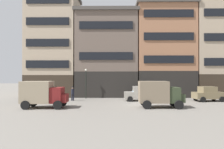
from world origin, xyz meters
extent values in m
plane|color=slate|center=(0.00, 0.00, 0.00)|extent=(120.00, 120.00, 0.00)
cube|color=#33281E|center=(-12.94, 10.09, 1.63)|extent=(7.33, 6.21, 3.27)
cube|color=tan|center=(-12.94, 10.09, 9.42)|extent=(7.33, 6.21, 12.31)
cube|color=black|center=(-12.94, 6.93, 4.81)|extent=(6.16, 0.12, 1.10)
cube|color=black|center=(-12.94, 6.93, 7.88)|extent=(6.16, 0.12, 1.10)
cube|color=black|center=(-12.94, 6.93, 10.96)|extent=(6.16, 0.12, 1.10)
cube|color=black|center=(-12.94, 6.93, 14.04)|extent=(6.16, 0.12, 1.10)
cube|color=black|center=(-4.57, 10.09, 1.89)|extent=(9.11, 6.21, 3.77)
cube|color=#66564C|center=(-4.57, 10.09, 8.17)|extent=(9.11, 6.21, 8.80)
cube|color=#47423D|center=(-4.57, 10.09, 12.83)|extent=(9.61, 6.71, 0.50)
cube|color=black|center=(-4.57, 6.93, 5.97)|extent=(7.65, 0.12, 1.10)
cube|color=black|center=(-4.57, 6.93, 10.37)|extent=(7.65, 0.12, 1.10)
cube|color=black|center=(4.35, 10.09, 1.93)|extent=(8.43, 6.21, 3.85)
cube|color=#9E6B4C|center=(4.35, 10.09, 8.76)|extent=(8.43, 6.21, 9.82)
cube|color=#47423D|center=(4.35, 10.09, 13.92)|extent=(8.93, 6.71, 0.50)
cube|color=black|center=(4.35, 6.93, 5.49)|extent=(7.08, 0.12, 1.10)
cube|color=black|center=(4.35, 6.93, 8.76)|extent=(7.08, 0.12, 1.10)
cube|color=black|center=(4.35, 6.93, 12.04)|extent=(7.08, 0.12, 1.10)
cube|color=#33281E|center=(12.66, 10.09, 1.69)|extent=(7.90, 6.21, 3.38)
cube|color=tan|center=(12.66, 10.09, 10.39)|extent=(7.90, 6.21, 14.03)
cube|color=#2D3823|center=(2.25, -1.52, 1.27)|extent=(1.43, 1.73, 1.50)
cube|color=#2D3823|center=(2.95, -1.54, 0.97)|extent=(0.93, 1.46, 0.80)
cube|color=#756651|center=(0.45, -1.48, 1.57)|extent=(2.84, 1.96, 2.10)
cube|color=silver|center=(2.70, -1.53, 1.52)|extent=(0.22, 1.36, 0.64)
cylinder|color=black|center=(2.72, -0.58, 0.42)|extent=(0.84, 0.24, 0.84)
cylinder|color=black|center=(2.68, -2.48, 0.42)|extent=(0.84, 0.24, 0.84)
cylinder|color=black|center=(-0.28, -0.52, 0.42)|extent=(0.84, 0.24, 0.84)
cylinder|color=black|center=(-0.32, -2.42, 0.42)|extent=(0.84, 0.24, 0.84)
cube|color=maroon|center=(-9.17, -1.82, 1.27)|extent=(1.43, 1.73, 1.50)
cube|color=maroon|center=(-8.47, -1.80, 0.97)|extent=(0.93, 1.46, 0.80)
cube|color=gray|center=(-10.97, -1.85, 1.57)|extent=(2.84, 1.95, 2.10)
cube|color=silver|center=(-8.72, -1.81, 1.52)|extent=(0.22, 1.36, 0.64)
cylinder|color=black|center=(-8.74, -0.86, 0.42)|extent=(0.84, 0.24, 0.84)
cylinder|color=black|center=(-8.70, -2.76, 0.42)|extent=(0.84, 0.24, 0.84)
cylinder|color=black|center=(-11.74, -0.92, 0.42)|extent=(0.84, 0.24, 0.84)
cylinder|color=black|center=(-11.70, -2.82, 0.42)|extent=(0.84, 0.24, 0.84)
cube|color=gray|center=(-0.28, 3.76, 0.73)|extent=(3.71, 1.62, 0.80)
cube|color=gray|center=(-0.13, 3.76, 1.48)|extent=(1.81, 1.45, 0.70)
cube|color=silver|center=(-0.98, 3.76, 1.35)|extent=(0.34, 1.31, 0.56)
cylinder|color=black|center=(-1.47, 2.91, 0.33)|extent=(0.66, 0.18, 0.66)
cylinder|color=black|center=(-1.48, 4.59, 0.33)|extent=(0.66, 0.18, 0.66)
cylinder|color=black|center=(0.93, 2.93, 0.33)|extent=(0.66, 0.18, 0.66)
cylinder|color=black|center=(0.92, 4.61, 0.33)|extent=(0.66, 0.18, 0.66)
cube|color=#7A6B4C|center=(8.27, 3.43, 0.73)|extent=(3.84, 1.96, 0.80)
cube|color=#7A6B4C|center=(8.12, 3.42, 1.48)|extent=(1.93, 1.61, 0.70)
cube|color=silver|center=(8.97, 3.50, 1.35)|extent=(0.46, 1.34, 0.56)
cylinder|color=black|center=(9.38, 4.39, 0.33)|extent=(0.67, 0.24, 0.66)
cylinder|color=black|center=(9.55, 2.71, 0.33)|extent=(0.67, 0.24, 0.66)
cylinder|color=black|center=(7.00, 4.15, 0.33)|extent=(0.67, 0.24, 0.66)
cylinder|color=black|center=(7.16, 2.48, 0.33)|extent=(0.67, 0.24, 0.66)
cylinder|color=black|center=(-8.78, 3.84, 0.42)|extent=(0.16, 0.16, 0.85)
cylinder|color=black|center=(-8.58, 3.84, 0.42)|extent=(0.16, 0.16, 0.85)
cylinder|color=black|center=(-8.68, 3.84, 1.16)|extent=(0.47, 0.47, 0.62)
sphere|color=tan|center=(-8.68, 3.84, 1.60)|extent=(0.22, 0.22, 0.22)
cylinder|color=black|center=(-8.68, 3.84, 1.70)|extent=(0.28, 0.28, 0.02)
cylinder|color=black|center=(-8.68, 3.84, 1.75)|extent=(0.18, 0.18, 0.09)
cylinder|color=black|center=(-7.33, 6.14, 1.90)|extent=(0.12, 0.12, 3.80)
sphere|color=silver|center=(-7.33, 6.14, 3.96)|extent=(0.32, 0.32, 0.32)
cylinder|color=maroon|center=(10.36, 5.73, 0.35)|extent=(0.24, 0.24, 0.70)
sphere|color=maroon|center=(10.36, 5.73, 0.72)|extent=(0.22, 0.22, 0.22)
camera|label=1|loc=(-3.45, -21.11, 3.17)|focal=31.65mm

